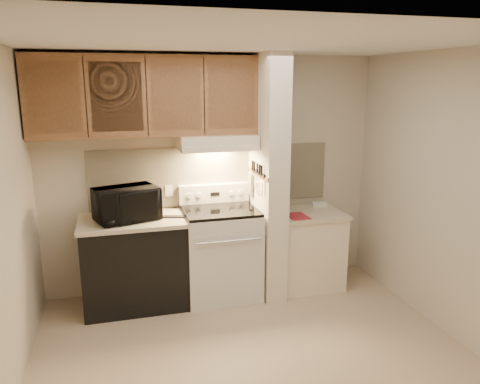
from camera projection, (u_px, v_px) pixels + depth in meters
name	position (u px, v px, depth m)	size (l,w,h in m)	color
floor	(252.00, 353.00, 3.93)	(3.60, 3.60, 0.00)	tan
ceiling	(254.00, 42.00, 3.35)	(3.60, 3.60, 0.00)	white
wall_back	(213.00, 174.00, 5.04)	(3.60, 0.02, 2.50)	beige
wall_left	(0.00, 229.00, 3.18)	(0.02, 3.00, 2.50)	beige
wall_right	(449.00, 195.00, 4.10)	(0.02, 3.00, 2.50)	beige
backsplash	(213.00, 176.00, 5.04)	(2.60, 0.02, 0.63)	beige
range_body	(221.00, 254.00, 4.90)	(0.76, 0.65, 0.92)	silver
oven_window	(228.00, 261.00, 4.60)	(0.50, 0.01, 0.30)	black
oven_handle	(229.00, 241.00, 4.51)	(0.02, 0.02, 0.65)	silver
cooktop	(220.00, 210.00, 4.79)	(0.74, 0.64, 0.03)	black
range_backguard	(214.00, 193.00, 5.03)	(0.76, 0.08, 0.20)	silver
range_display	(215.00, 194.00, 4.99)	(0.10, 0.01, 0.04)	black
range_knob_left_outer	(189.00, 196.00, 4.92)	(0.05, 0.05, 0.02)	silver
range_knob_left_inner	(198.00, 195.00, 4.95)	(0.05, 0.05, 0.02)	silver
range_knob_right_inner	(231.00, 193.00, 5.04)	(0.05, 0.05, 0.02)	silver
range_knob_right_outer	(240.00, 193.00, 5.06)	(0.05, 0.05, 0.02)	silver
dishwasher_front	(135.00, 264.00, 4.69)	(1.00, 0.63, 0.87)	black
left_countertop	(133.00, 221.00, 4.59)	(1.04, 0.67, 0.04)	beige
spoon_rest	(174.00, 217.00, 4.63)	(0.21, 0.07, 0.01)	black
teal_jar	(136.00, 208.00, 4.79)	(0.08, 0.08, 0.09)	#1E6259
outlet	(169.00, 191.00, 4.93)	(0.08, 0.01, 0.12)	#F2E6C9
microwave	(126.00, 204.00, 4.51)	(0.58, 0.39, 0.32)	black
partition_pillar	(268.00, 178.00, 4.85)	(0.22, 0.70, 2.50)	silver
pillar_trim	(257.00, 174.00, 4.81)	(0.01, 0.70, 0.04)	brown
knife_strip	(258.00, 173.00, 4.75)	(0.02, 0.42, 0.04)	black
knife_blade_a	(262.00, 186.00, 4.61)	(0.01, 0.04, 0.16)	silver
knife_handle_a	(261.00, 170.00, 4.60)	(0.02, 0.02, 0.10)	black
knife_blade_b	(259.00, 185.00, 4.71)	(0.01, 0.04, 0.18)	silver
knife_handle_b	(260.00, 169.00, 4.66)	(0.02, 0.02, 0.10)	black
knife_blade_c	(257.00, 184.00, 4.79)	(0.01, 0.04, 0.20)	silver
knife_handle_c	(257.00, 168.00, 4.73)	(0.02, 0.02, 0.10)	black
knife_blade_d	(255.00, 181.00, 4.84)	(0.01, 0.04, 0.16)	silver
knife_handle_d	(254.00, 166.00, 4.82)	(0.02, 0.02, 0.10)	black
knife_blade_e	(252.00, 180.00, 4.93)	(0.01, 0.04, 0.18)	silver
knife_handle_e	(252.00, 165.00, 4.89)	(0.02, 0.02, 0.10)	black
oven_mitt	(251.00, 184.00, 5.00)	(0.03, 0.09, 0.22)	slate
right_cab_base	(306.00, 250.00, 5.16)	(0.70, 0.60, 0.81)	#F2E6C9
right_countertop	(308.00, 213.00, 5.06)	(0.74, 0.64, 0.04)	beige
red_folder	(297.00, 216.00, 4.87)	(0.20, 0.27, 0.01)	maroon
white_box	(319.00, 204.00, 5.28)	(0.16, 0.11, 0.04)	white
range_hood	(217.00, 142.00, 4.75)	(0.78, 0.44, 0.15)	#F2E6C9
hood_lip	(221.00, 149.00, 4.56)	(0.78, 0.04, 0.06)	#F2E6C9
upper_cabinets	(145.00, 96.00, 4.51)	(2.18, 0.33, 0.77)	brown
cab_door_a	(53.00, 97.00, 4.15)	(0.46, 0.01, 0.63)	brown
cab_gap_a	(85.00, 97.00, 4.22)	(0.01, 0.01, 0.73)	black
cab_door_b	(117.00, 97.00, 4.29)	(0.46, 0.01, 0.63)	brown
cab_gap_b	(147.00, 97.00, 4.36)	(0.01, 0.01, 0.73)	black
cab_door_c	(176.00, 96.00, 4.43)	(0.46, 0.01, 0.63)	brown
cab_gap_c	(204.00, 96.00, 4.50)	(0.01, 0.01, 0.73)	black
cab_door_d	(231.00, 96.00, 4.57)	(0.46, 0.01, 0.63)	brown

